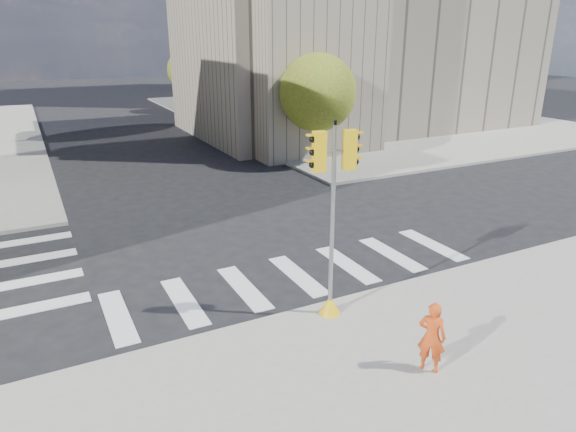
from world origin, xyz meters
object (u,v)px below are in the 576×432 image
object	(u,v)px
lamp_far	(215,66)
lamp_near	(292,77)
photographer	(432,337)
traffic_signal	(332,237)

from	to	relation	value
lamp_far	lamp_near	bearing A→B (deg)	-90.00
lamp_near	lamp_far	world-z (taller)	same
lamp_near	photographer	xyz separation A→B (m)	(-7.87, -21.62, -3.62)
photographer	traffic_signal	bearing A→B (deg)	-24.22
lamp_far	traffic_signal	distance (m)	33.78
lamp_far	traffic_signal	bearing A→B (deg)	-104.70
lamp_near	lamp_far	distance (m)	14.00
lamp_near	lamp_far	size ratio (longest dim) A/B	1.00
traffic_signal	photographer	xyz separation A→B (m)	(0.68, -3.02, -1.34)
lamp_near	photographer	bearing A→B (deg)	-110.02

